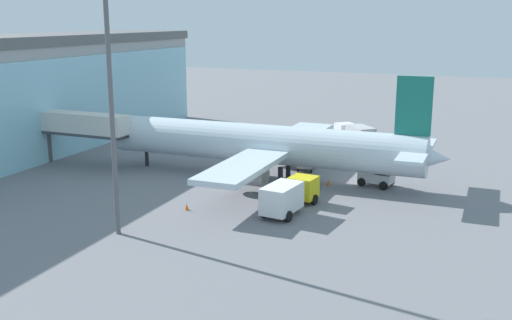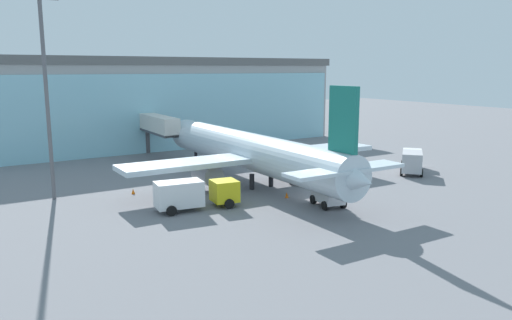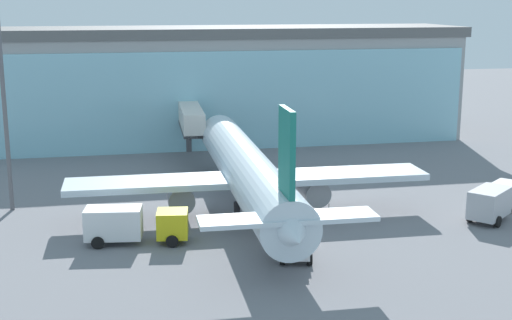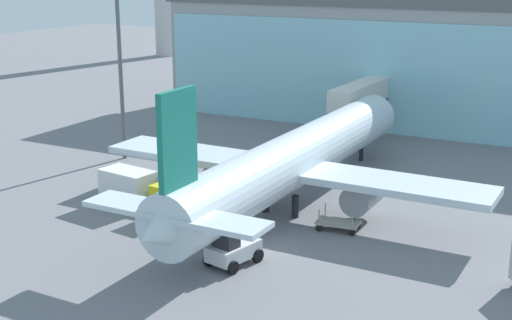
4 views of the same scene
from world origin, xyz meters
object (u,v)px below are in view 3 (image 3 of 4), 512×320
object	(u,v)px
airplane	(247,172)
safety_cone_wingtip	(97,209)
baggage_cart	(312,214)
apron_light_mast	(2,77)
jet_bridge	(191,119)
catering_truck	(133,224)
safety_cone_nose	(261,236)
pushback_tug	(296,246)
fuel_truck	(496,200)

from	to	relation	value
airplane	safety_cone_wingtip	bearing A→B (deg)	78.66
baggage_cart	apron_light_mast	bearing A→B (deg)	155.81
jet_bridge	catering_truck	size ratio (longest dim) A/B	1.59
catering_truck	safety_cone_wingtip	size ratio (longest dim) A/B	13.64
baggage_cart	safety_cone_nose	distance (m)	6.15
apron_light_mast	catering_truck	bearing A→B (deg)	-45.66
jet_bridge	apron_light_mast	world-z (taller)	apron_light_mast
jet_bridge	safety_cone_wingtip	bearing A→B (deg)	154.04
jet_bridge	airplane	distance (m)	21.07
catering_truck	safety_cone_nose	size ratio (longest dim) A/B	13.64
catering_truck	baggage_cart	xyz separation A→B (m)	(14.04, 2.99, -0.97)
catering_truck	baggage_cart	size ratio (longest dim) A/B	2.51
pushback_tug	catering_truck	bearing A→B (deg)	74.71
jet_bridge	fuel_truck	bearing A→B (deg)	-137.96
apron_light_mast	safety_cone_wingtip	xyz separation A→B (m)	(7.01, -1.97, -10.84)
airplane	baggage_cart	distance (m)	6.31
airplane	pushback_tug	xyz separation A→B (m)	(1.50, -11.10, -2.51)
baggage_cart	catering_truck	bearing A→B (deg)	-175.56
fuel_truck	safety_cone_nose	size ratio (longest dim) A/B	12.58
pushback_tug	safety_cone_wingtip	size ratio (longest dim) A/B	6.33
airplane	safety_cone_wingtip	world-z (taller)	airplane
apron_light_mast	airplane	world-z (taller)	apron_light_mast
catering_truck	safety_cone_nose	distance (m)	9.36
catering_truck	safety_cone_wingtip	distance (m)	8.74
airplane	baggage_cart	bearing A→B (deg)	-121.37
airplane	safety_cone_nose	size ratio (longest dim) A/B	66.02
catering_truck	baggage_cart	world-z (taller)	catering_truck
safety_cone_nose	apron_light_mast	bearing A→B (deg)	150.12
jet_bridge	safety_cone_wingtip	world-z (taller)	jet_bridge
airplane	catering_truck	bearing A→B (deg)	121.69
baggage_cart	pushback_tug	size ratio (longest dim) A/B	0.86
safety_cone_nose	safety_cone_wingtip	xyz separation A→B (m)	(-12.14, 9.03, 0.00)
jet_bridge	safety_cone_nose	bearing A→B (deg)	-173.39
jet_bridge	apron_light_mast	bearing A→B (deg)	136.17
jet_bridge	safety_cone_wingtip	xyz separation A→B (m)	(-9.37, -18.53, -4.21)
fuel_truck	pushback_tug	bearing A→B (deg)	158.24
apron_light_mast	baggage_cart	distance (m)	27.15
jet_bridge	baggage_cart	bearing A→B (deg)	-161.43
airplane	safety_cone_nose	xyz separation A→B (m)	(-0.02, -6.70, -3.21)
jet_bridge	fuel_truck	xyz separation A→B (m)	(22.27, -25.47, -3.02)
airplane	baggage_cart	xyz separation A→B (m)	(4.77, -2.85, -2.98)
catering_truck	fuel_truck	world-z (taller)	same
pushback_tug	apron_light_mast	bearing A→B (deg)	64.08
airplane	fuel_truck	world-z (taller)	airplane
apron_light_mast	pushback_tug	distance (m)	27.71
apron_light_mast	fuel_truck	xyz separation A→B (m)	(38.65, -8.92, -9.65)
jet_bridge	airplane	size ratio (longest dim) A/B	0.33
jet_bridge	apron_light_mast	size ratio (longest dim) A/B	0.64
catering_truck	pushback_tug	xyz separation A→B (m)	(10.77, -5.26, -0.49)
airplane	fuel_truck	distance (m)	20.12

